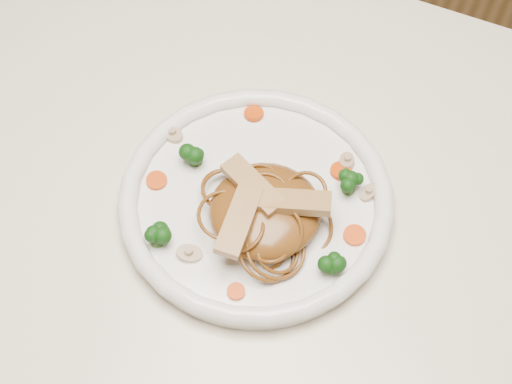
% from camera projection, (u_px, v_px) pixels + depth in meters
% --- Properties ---
extents(table, '(1.20, 0.80, 0.75)m').
position_uv_depth(table, '(246.00, 282.00, 0.83)').
color(table, beige).
rests_on(table, ground).
extents(plate, '(0.36, 0.36, 0.02)m').
position_uv_depth(plate, '(256.00, 203.00, 0.76)').
color(plate, white).
rests_on(plate, table).
extents(noodle_mound, '(0.12, 0.12, 0.04)m').
position_uv_depth(noodle_mound, '(265.00, 210.00, 0.73)').
color(noodle_mound, brown).
rests_on(noodle_mound, plate).
extents(chicken_a, '(0.08, 0.05, 0.01)m').
position_uv_depth(chicken_a, '(293.00, 202.00, 0.71)').
color(chicken_a, tan).
rests_on(chicken_a, noodle_mound).
extents(chicken_b, '(0.08, 0.05, 0.01)m').
position_uv_depth(chicken_b, '(253.00, 186.00, 0.72)').
color(chicken_b, tan).
rests_on(chicken_b, noodle_mound).
extents(chicken_c, '(0.03, 0.08, 0.01)m').
position_uv_depth(chicken_c, '(239.00, 220.00, 0.70)').
color(chicken_c, tan).
rests_on(chicken_c, noodle_mound).
extents(broccoli_0, '(0.04, 0.04, 0.03)m').
position_uv_depth(broccoli_0, '(350.00, 181.00, 0.75)').
color(broccoli_0, '#0F470E').
rests_on(broccoli_0, plate).
extents(broccoli_1, '(0.03, 0.03, 0.03)m').
position_uv_depth(broccoli_1, '(195.00, 154.00, 0.77)').
color(broccoli_1, '#0F470E').
rests_on(broccoli_1, plate).
extents(broccoli_2, '(0.03, 0.03, 0.03)m').
position_uv_depth(broccoli_2, '(156.00, 235.00, 0.72)').
color(broccoli_2, '#0F470E').
rests_on(broccoli_2, plate).
extents(broccoli_3, '(0.03, 0.03, 0.03)m').
position_uv_depth(broccoli_3, '(332.00, 261.00, 0.70)').
color(broccoli_3, '#0F470E').
rests_on(broccoli_3, plate).
extents(carrot_0, '(0.02, 0.02, 0.00)m').
position_uv_depth(carrot_0, '(341.00, 171.00, 0.77)').
color(carrot_0, '#E54608').
rests_on(carrot_0, plate).
extents(carrot_1, '(0.02, 0.02, 0.00)m').
position_uv_depth(carrot_1, '(157.00, 181.00, 0.77)').
color(carrot_1, '#E54608').
rests_on(carrot_1, plate).
extents(carrot_2, '(0.02, 0.02, 0.00)m').
position_uv_depth(carrot_2, '(355.00, 235.00, 0.73)').
color(carrot_2, '#E54608').
rests_on(carrot_2, plate).
extents(carrot_3, '(0.03, 0.03, 0.00)m').
position_uv_depth(carrot_3, '(254.00, 114.00, 0.81)').
color(carrot_3, '#E54608').
rests_on(carrot_3, plate).
extents(carrot_4, '(0.02, 0.02, 0.00)m').
position_uv_depth(carrot_4, '(236.00, 291.00, 0.70)').
color(carrot_4, '#E54608').
rests_on(carrot_4, plate).
extents(mushroom_0, '(0.03, 0.03, 0.01)m').
position_uv_depth(mushroom_0, '(189.00, 254.00, 0.72)').
color(mushroom_0, '#C0AC90').
rests_on(mushroom_0, plate).
extents(mushroom_1, '(0.03, 0.03, 0.01)m').
position_uv_depth(mushroom_1, '(368.00, 193.00, 0.76)').
color(mushroom_1, '#C0AC90').
rests_on(mushroom_1, plate).
extents(mushroom_2, '(0.03, 0.03, 0.01)m').
position_uv_depth(mushroom_2, '(173.00, 134.00, 0.80)').
color(mushroom_2, '#C0AC90').
rests_on(mushroom_2, plate).
extents(mushroom_3, '(0.03, 0.03, 0.01)m').
position_uv_depth(mushroom_3, '(347.00, 161.00, 0.78)').
color(mushroom_3, '#C0AC90').
rests_on(mushroom_3, plate).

